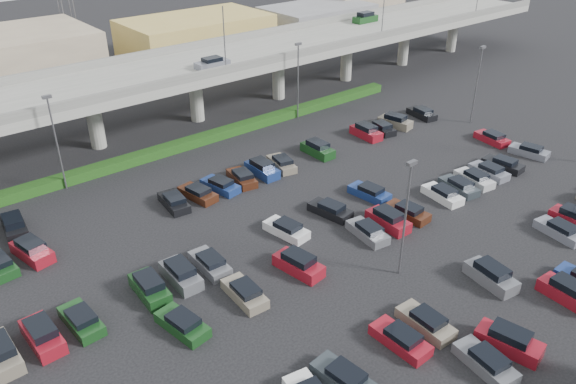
% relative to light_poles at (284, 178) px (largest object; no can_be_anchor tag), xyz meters
% --- Properties ---
extents(ground, '(280.00, 280.00, 0.00)m').
position_rel_light_poles_xyz_m(ground, '(4.13, -2.00, -6.24)').
color(ground, black).
extents(overpass, '(150.00, 13.00, 15.80)m').
position_rel_light_poles_xyz_m(overpass, '(3.95, 30.01, 0.73)').
color(overpass, gray).
rests_on(overpass, ground).
extents(hedge, '(66.00, 1.60, 1.10)m').
position_rel_light_poles_xyz_m(hedge, '(4.13, 23.00, -5.69)').
color(hedge, '#183A11').
rests_on(hedge, ground).
extents(parked_cars, '(62.96, 41.64, 1.67)m').
position_rel_light_poles_xyz_m(parked_cars, '(2.21, -5.54, -5.61)').
color(parked_cars, '#2B3338').
rests_on(parked_cars, ground).
extents(light_poles, '(66.90, 48.38, 10.30)m').
position_rel_light_poles_xyz_m(light_poles, '(0.00, 0.00, 0.00)').
color(light_poles, '#55555B').
rests_on(light_poles, ground).
extents(distant_buildings, '(138.00, 24.00, 9.00)m').
position_rel_light_poles_xyz_m(distant_buildings, '(16.50, 59.81, -2.49)').
color(distant_buildings, gray).
rests_on(distant_buildings, ground).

